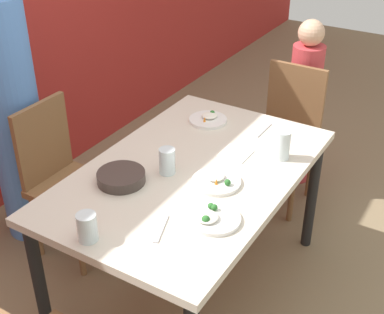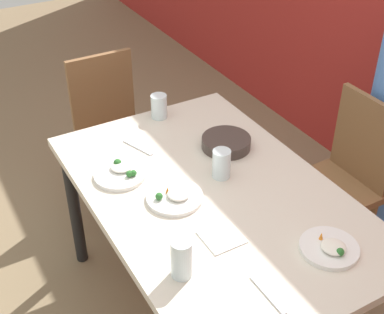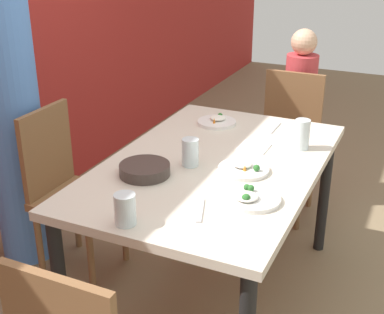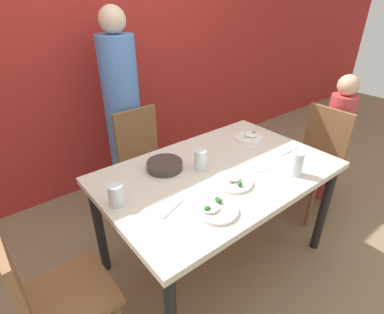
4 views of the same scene
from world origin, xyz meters
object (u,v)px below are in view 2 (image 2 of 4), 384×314
plate_rice_adult (330,248)px  bowl_curry (226,142)px  chair_adult_spot (341,177)px  glass_water_tall (159,106)px

plate_rice_adult → bowl_curry: bearing=177.0°
chair_adult_spot → bowl_curry: bearing=-107.7°
bowl_curry → glass_water_tall: size_ratio=1.85×
chair_adult_spot → plate_rice_adult: size_ratio=4.28×
bowl_curry → plate_rice_adult: bearing=-3.0°
bowl_curry → glass_water_tall: glass_water_tall is taller
chair_adult_spot → plate_rice_adult: bearing=-48.2°
chair_adult_spot → bowl_curry: size_ratio=4.07×
plate_rice_adult → glass_water_tall: 1.15m
plate_rice_adult → glass_water_tall: glass_water_tall is taller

